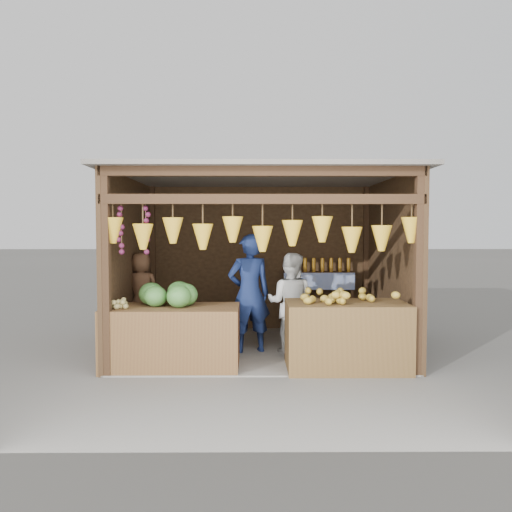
{
  "coord_description": "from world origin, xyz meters",
  "views": [
    {
      "loc": [
        -0.12,
        -7.58,
        1.82
      ],
      "look_at": [
        -0.07,
        -0.1,
        1.43
      ],
      "focal_mm": 35.0,
      "sensor_mm": 36.0,
      "label": 1
    }
  ],
  "objects": [
    {
      "name": "ground",
      "position": [
        0.0,
        0.0,
        0.0
      ],
      "size": [
        80.0,
        80.0,
        0.0
      ],
      "primitive_type": "plane",
      "color": "#514F49",
      "rests_on": "ground"
    },
    {
      "name": "mango_pile",
      "position": [
        1.17,
        -1.16,
        0.99
      ],
      "size": [
        1.4,
        0.64,
        0.22
      ],
      "primitive_type": null,
      "color": "#B35B17",
      "rests_on": "counter_right"
    },
    {
      "name": "counter_right",
      "position": [
        1.1,
        -1.13,
        0.44
      ],
      "size": [
        1.56,
        0.85,
        0.88
      ],
      "primitive_type": "cube",
      "color": "#473117",
      "rests_on": "ground"
    },
    {
      "name": "stool",
      "position": [
        -1.84,
        0.08,
        0.16
      ],
      "size": [
        0.35,
        0.35,
        0.33
      ],
      "primitive_type": "cube",
      "color": "black",
      "rests_on": "ground"
    },
    {
      "name": "man_standing",
      "position": [
        -0.17,
        -0.26,
        0.88
      ],
      "size": [
        0.73,
        0.58,
        1.76
      ],
      "primitive_type": "imported",
      "rotation": [
        0.0,
        0.0,
        3.41
      ],
      "color": "navy",
      "rests_on": "ground"
    },
    {
      "name": "woman_standing",
      "position": [
        0.44,
        -0.25,
        0.74
      ],
      "size": [
        0.85,
        0.75,
        1.48
      ],
      "primitive_type": "imported",
      "rotation": [
        0.0,
        0.0,
        2.84
      ],
      "color": "silver",
      "rests_on": "ground"
    },
    {
      "name": "counter_left",
      "position": [
        -1.19,
        -1.06,
        0.41
      ],
      "size": [
        1.76,
        0.85,
        0.81
      ],
      "primitive_type": "cube",
      "color": "#52301B",
      "rests_on": "ground"
    },
    {
      "name": "tanfruit_pile",
      "position": [
        -1.84,
        -1.15,
        0.88
      ],
      "size": [
        0.34,
        0.4,
        0.13
      ],
      "primitive_type": null,
      "color": "#A8914D",
      "rests_on": "counter_left"
    },
    {
      "name": "melon_pile",
      "position": [
        -1.24,
        -1.0,
        0.97
      ],
      "size": [
        1.0,
        0.5,
        0.32
      ],
      "primitive_type": null,
      "color": "#195215",
      "rests_on": "counter_left"
    },
    {
      "name": "stall_structure",
      "position": [
        -0.03,
        -0.04,
        1.67
      ],
      "size": [
        4.3,
        3.3,
        2.66
      ],
      "color": "slate",
      "rests_on": "ground"
    },
    {
      "name": "back_shelf",
      "position": [
        1.05,
        1.28,
        0.87
      ],
      "size": [
        1.25,
        0.32,
        1.32
      ],
      "color": "#382314",
      "rests_on": "ground"
    },
    {
      "name": "vendor_seated",
      "position": [
        -1.84,
        0.08,
        0.9
      ],
      "size": [
        0.63,
        0.47,
        1.15
      ],
      "primitive_type": "imported",
      "rotation": [
        0.0,
        0.0,
        2.93
      ],
      "color": "#4F331F",
      "rests_on": "stool"
    }
  ]
}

